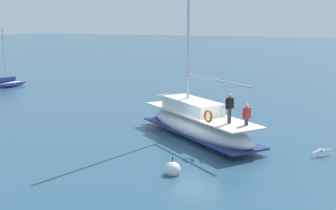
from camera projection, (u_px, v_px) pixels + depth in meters
name	position (u px, v px, depth m)	size (l,w,h in m)	color
ground_plane	(198.00, 146.00, 23.26)	(400.00, 400.00, 0.00)	#284C66
main_sailboat	(198.00, 123.00, 24.76)	(7.28, 9.34, 12.75)	silver
moored_sloop_far	(9.00, 83.00, 44.54)	(4.41, 1.48, 6.20)	navy
seagull	(322.00, 150.00, 21.37)	(1.06, 0.87, 0.18)	silver
mooring_buoy	(173.00, 170.00, 18.83)	(0.72, 0.72, 0.96)	silver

